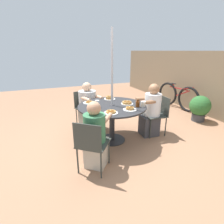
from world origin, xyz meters
TOP-DOWN VIEW (x-y plane):
  - ground_plane at (0.00, 0.00)m, footprint 12.00×12.00m
  - back_fence at (0.00, 3.04)m, footprint 10.00×0.06m
  - patio_table at (0.00, 0.00)m, footprint 1.32×1.32m
  - umbrella_pole at (0.00, 0.00)m, footprint 0.04×0.04m
  - patio_chair_north at (0.07, 1.03)m, footprint 0.46×0.46m
  - diner_north at (0.06, 0.87)m, footprint 0.37×0.50m
  - patio_chair_east at (-0.99, -0.31)m, footprint 0.54×0.54m
  - diner_east at (-0.82, -0.26)m, footprint 0.60×0.52m
  - patio_chair_south at (0.81, -0.65)m, footprint 0.61×0.61m
  - diner_south at (0.68, -0.54)m, footprint 0.58×0.56m
  - pancake_plate_a at (-0.31, -0.37)m, footprint 0.24×0.24m
  - pancake_plate_b at (-0.43, 0.12)m, footprint 0.24×0.24m
  - pancake_plate_c at (0.41, -0.19)m, footprint 0.24×0.24m
  - pancake_plate_d at (0.38, 0.19)m, footprint 0.24×0.24m
  - pancake_plate_e at (0.03, 0.30)m, footprint 0.24×0.24m
  - syrup_bottle at (0.27, 0.41)m, footprint 0.10×0.07m
  - coffee_cup at (0.28, 0.52)m, footprint 0.09×0.09m
  - drinking_glass_a at (0.02, -0.30)m, footprint 0.08×0.08m
  - bicycle at (-1.22, 2.72)m, footprint 1.58×0.44m
  - potted_shrub at (-0.14, 2.49)m, footprint 0.52×0.52m

SIDE VIEW (x-z plane):
  - ground_plane at x=0.00m, z-range 0.00..0.00m
  - potted_shrub at x=-0.14m, z-range 0.04..0.70m
  - bicycle at x=-1.22m, z-range 0.00..0.77m
  - diner_east at x=-0.82m, z-range -0.06..1.01m
  - patio_chair_north at x=0.07m, z-range 0.07..0.90m
  - patio_chair_east at x=-0.99m, z-range 0.07..0.90m
  - patio_chair_south at x=0.81m, z-range 0.07..0.90m
  - diner_south at x=0.68m, z-range -0.04..1.03m
  - diner_north at x=0.06m, z-range -0.05..1.07m
  - patio_table at x=0.00m, z-range 0.26..1.01m
  - pancake_plate_a at x=-0.31m, z-range 0.74..0.78m
  - pancake_plate_c at x=0.41m, z-range 0.74..0.79m
  - pancake_plate_d at x=0.38m, z-range 0.74..0.80m
  - pancake_plate_e at x=0.03m, z-range 0.74..0.80m
  - pancake_plate_b at x=-0.43m, z-range 0.74..0.81m
  - coffee_cup at x=0.28m, z-range 0.75..0.85m
  - syrup_bottle at x=0.27m, z-range 0.73..0.88m
  - drinking_glass_a at x=0.02m, z-range 0.75..0.88m
  - back_fence at x=0.00m, z-range 0.00..1.74m
  - umbrella_pole at x=0.00m, z-range 0.00..2.12m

